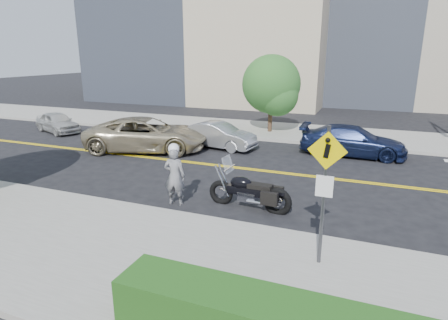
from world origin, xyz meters
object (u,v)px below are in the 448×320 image
motorcyclist (175,175)px  motorcycle (250,184)px  parked_car_silver (218,135)px  pedestrian_sign (325,183)px  parked_car_white (57,122)px  parked_car_blue (352,141)px  suv (147,134)px

motorcyclist → motorcycle: motorcyclist is taller
parked_car_silver → pedestrian_sign: bearing=-137.7°
motorcyclist → parked_car_white: (-11.71, 7.09, -0.37)m
parked_car_blue → motorcycle: bearing=161.0°
pedestrian_sign → motorcycle: pedestrian_sign is taller
suv → parked_car_white: suv is taller
motorcycle → parked_car_white: (-13.91, 6.54, -0.18)m
suv → parked_car_silver: 3.42m
suv → parked_car_blue: size_ratio=1.22×
pedestrian_sign → parked_car_white: (-16.32, 9.11, -1.37)m
pedestrian_sign → parked_car_white: 18.74m
motorcycle → suv: (-6.67, 4.82, 0.02)m
motorcycle → pedestrian_sign: bearing=-43.5°
pedestrian_sign → parked_car_silver: bearing=123.9°
pedestrian_sign → suv: 11.76m
suv → parked_car_silver: (2.95, 1.72, -0.16)m
parked_car_white → suv: bearing=-82.3°
parked_car_silver → suv: bearing=128.7°
suv → parked_car_white: (-7.24, 1.72, -0.20)m
motorcyclist → suv: (-4.47, 5.37, -0.18)m
motorcyclist → suv: size_ratio=0.34×
pedestrian_sign → motorcyclist: size_ratio=1.55×
suv → motorcyclist: bearing=-157.6°
pedestrian_sign → parked_car_blue: pedestrian_sign is taller
motorcyclist → parked_car_silver: 7.26m
parked_car_white → parked_car_silver: (10.19, 0.00, 0.04)m
motorcycle → parked_car_silver: 7.53m
motorcycle → parked_car_blue: 7.88m
parked_car_blue → motorcyclist: bearing=149.0°
pedestrian_sign → parked_car_blue: (0.07, 10.05, -1.29)m
parked_car_silver → parked_car_blue: bearing=-73.0°
suv → pedestrian_sign: bearing=-146.5°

